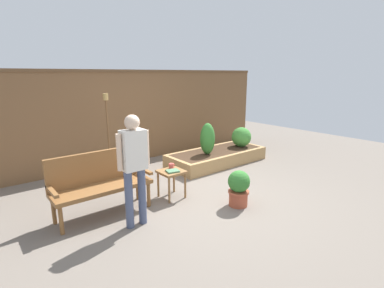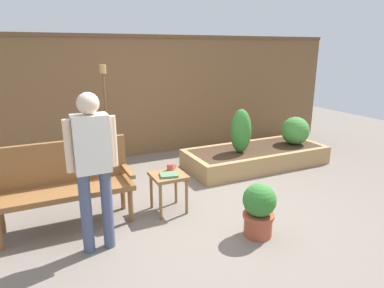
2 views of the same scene
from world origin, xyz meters
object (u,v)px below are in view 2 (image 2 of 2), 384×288
at_px(book_on_table, 169,175).
at_px(potted_boxwood, 259,208).
at_px(shrub_far_corner, 295,131).
at_px(person_by_bench, 93,160).
at_px(garden_bench, 64,178).
at_px(cup_on_table, 170,167).
at_px(tiki_torch, 105,100).
at_px(shrub_near_bench, 241,131).
at_px(side_table, 168,181).

xyz_separation_m(book_on_table, potted_boxwood, (0.66, -0.88, -0.18)).
relative_size(shrub_far_corner, person_by_bench, 0.31).
height_order(garden_bench, book_on_table, garden_bench).
height_order(cup_on_table, person_by_bench, person_by_bench).
xyz_separation_m(garden_bench, potted_boxwood, (1.80, -1.15, -0.23)).
xyz_separation_m(cup_on_table, tiki_torch, (-0.43, 1.60, 0.64)).
bearing_deg(potted_boxwood, cup_on_table, 119.09).
relative_size(book_on_table, shrub_near_bench, 0.29).
relative_size(garden_bench, person_by_bench, 0.92).
distance_m(garden_bench, cup_on_table, 1.23).
height_order(garden_bench, shrub_near_bench, shrub_near_bench).
relative_size(side_table, shrub_far_corner, 0.99).
height_order(side_table, shrub_far_corner, shrub_far_corner).
bearing_deg(shrub_far_corner, side_table, -162.46).
bearing_deg(shrub_near_bench, cup_on_table, -153.49).
relative_size(shrub_near_bench, shrub_far_corner, 1.47).
bearing_deg(shrub_near_bench, book_on_table, -150.22).
height_order(potted_boxwood, tiki_torch, tiki_torch).
distance_m(garden_bench, potted_boxwood, 2.15).
bearing_deg(shrub_far_corner, garden_bench, -170.52).
height_order(book_on_table, shrub_near_bench, shrub_near_bench).
relative_size(garden_bench, tiki_torch, 0.85).
bearing_deg(book_on_table, garden_bench, 179.91).
xyz_separation_m(garden_bench, tiki_torch, (0.79, 1.49, 0.62)).
distance_m(shrub_near_bench, tiki_torch, 2.18).
xyz_separation_m(garden_bench, shrub_far_corner, (3.87, 0.65, -0.00)).
bearing_deg(tiki_torch, cup_on_table, -74.98).
distance_m(garden_bench, tiki_torch, 1.79).
bearing_deg(side_table, person_by_bench, -153.44).
bearing_deg(side_table, book_on_table, -105.02).
bearing_deg(person_by_bench, book_on_table, 23.95).
height_order(side_table, tiki_torch, tiki_torch).
distance_m(garden_bench, shrub_far_corner, 3.92).
bearing_deg(potted_boxwood, book_on_table, 127.13).
distance_m(cup_on_table, shrub_near_bench, 1.70).
bearing_deg(potted_boxwood, side_table, 124.72).
height_order(book_on_table, potted_boxwood, potted_boxwood).
distance_m(book_on_table, shrub_near_bench, 1.85).
distance_m(garden_bench, book_on_table, 1.17).
bearing_deg(potted_boxwood, shrub_near_bench, 62.34).
bearing_deg(tiki_torch, garden_bench, -118.11).
relative_size(cup_on_table, shrub_far_corner, 0.25).
distance_m(garden_bench, side_table, 1.18).
bearing_deg(garden_bench, tiki_torch, 61.89).
bearing_deg(book_on_table, tiki_torch, 114.37).
bearing_deg(book_on_table, shrub_near_bench, 43.14).
xyz_separation_m(shrub_near_bench, person_by_bench, (-2.51, -1.32, 0.28)).
bearing_deg(person_by_bench, potted_boxwood, -16.70).
distance_m(shrub_near_bench, person_by_bench, 2.85).
height_order(potted_boxwood, shrub_far_corner, shrub_far_corner).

